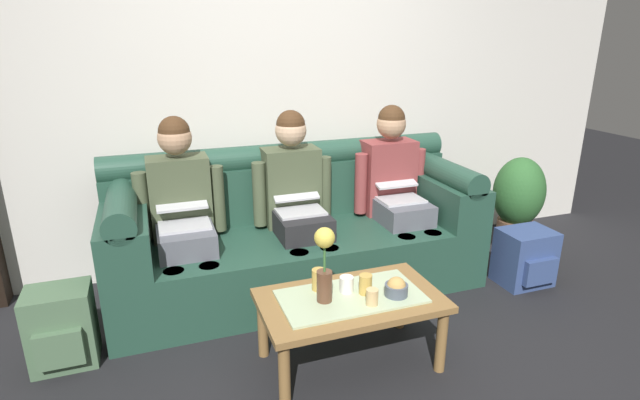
{
  "coord_description": "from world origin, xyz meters",
  "views": [
    {
      "loc": [
        -0.91,
        -1.88,
        1.69
      ],
      "look_at": [
        0.06,
        0.83,
        0.72
      ],
      "focal_mm": 27.71,
      "sensor_mm": 36.0,
      "label": 1
    }
  ],
  "objects": [
    {
      "name": "cup_far_left",
      "position": [
        0.06,
        0.08,
        0.45
      ],
      "size": [
        0.06,
        0.06,
        0.08
      ],
      "primitive_type": "cylinder",
      "color": "#DBB77A",
      "rests_on": "coffee_table"
    },
    {
      "name": "cup_far_center",
      "position": [
        -0.13,
        0.32,
        0.47
      ],
      "size": [
        0.08,
        0.08,
        0.11
      ],
      "primitive_type": "cylinder",
      "color": "gold",
      "rests_on": "coffee_table"
    },
    {
      "name": "potted_plant",
      "position": [
        1.85,
        1.13,
        0.43
      ],
      "size": [
        0.4,
        0.4,
        0.78
      ],
      "color": "brown",
      "rests_on": "ground_plane"
    },
    {
      "name": "cup_near_left",
      "position": [
        -0.01,
        0.25,
        0.45
      ],
      "size": [
        0.07,
        0.07,
        0.08
      ],
      "primitive_type": "cylinder",
      "color": "white",
      "rests_on": "coffee_table"
    },
    {
      "name": "snack_bowl",
      "position": [
        0.22,
        0.13,
        0.45
      ],
      "size": [
        0.12,
        0.12,
        0.1
      ],
      "color": "#4C5666",
      "rests_on": "coffee_table"
    },
    {
      "name": "back_wall_patterned",
      "position": [
        0.0,
        1.7,
        1.45
      ],
      "size": [
        6.0,
        0.12,
        2.9
      ],
      "primitive_type": "cube",
      "color": "silver",
      "rests_on": "ground_plane"
    },
    {
      "name": "person_left",
      "position": [
        -0.75,
        1.17,
        0.66
      ],
      "size": [
        0.56,
        0.67,
        1.22
      ],
      "color": "#595B66",
      "rests_on": "ground_plane"
    },
    {
      "name": "cup_near_right",
      "position": [
        0.08,
        0.2,
        0.46
      ],
      "size": [
        0.07,
        0.07,
        0.11
      ],
      "primitive_type": "cylinder",
      "color": "gold",
      "rests_on": "coffee_table"
    },
    {
      "name": "person_middle",
      "position": [
        0.0,
        1.17,
        0.66
      ],
      "size": [
        0.56,
        0.67,
        1.22
      ],
      "color": "#232326",
      "rests_on": "ground_plane"
    },
    {
      "name": "coffee_table",
      "position": [
        0.0,
        0.2,
        0.35
      ],
      "size": [
        0.95,
        0.54,
        0.41
      ],
      "color": "olive",
      "rests_on": "ground_plane"
    },
    {
      "name": "backpack_left",
      "position": [
        -1.44,
        0.71,
        0.21
      ],
      "size": [
        0.33,
        0.3,
        0.43
      ],
      "color": "#4C6B4C",
      "rests_on": "ground_plane"
    },
    {
      "name": "flower_vase",
      "position": [
        -0.15,
        0.2,
        0.63
      ],
      "size": [
        0.1,
        0.1,
        0.4
      ],
      "color": "brown",
      "rests_on": "coffee_table"
    },
    {
      "name": "backpack_right",
      "position": [
        1.52,
        0.62,
        0.2
      ],
      "size": [
        0.36,
        0.32,
        0.4
      ],
      "color": "#33477A",
      "rests_on": "ground_plane"
    },
    {
      "name": "ground_plane",
      "position": [
        0.0,
        0.0,
        0.0
      ],
      "size": [
        14.0,
        14.0,
        0.0
      ],
      "primitive_type": "plane",
      "color": "black"
    },
    {
      "name": "couch",
      "position": [
        0.0,
        1.17,
        0.37
      ],
      "size": [
        2.47,
        0.88,
        0.96
      ],
      "color": "#234738",
      "rests_on": "ground_plane"
    },
    {
      "name": "person_right",
      "position": [
        0.75,
        1.17,
        0.66
      ],
      "size": [
        0.56,
        0.67,
        1.22
      ],
      "color": "#595B66",
      "rests_on": "ground_plane"
    }
  ]
}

